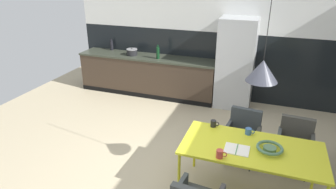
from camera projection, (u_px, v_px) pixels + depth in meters
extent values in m
plane|color=tan|center=(170.00, 182.00, 4.09)|extent=(8.57, 8.57, 0.00)
cube|color=black|center=(218.00, 65.00, 6.56)|extent=(6.59, 0.12, 1.48)
cube|color=#3B2E23|center=(148.00, 76.00, 6.85)|extent=(3.18, 0.60, 0.86)
cube|color=#353A2E|center=(147.00, 57.00, 6.68)|extent=(3.21, 0.63, 0.04)
cube|color=black|center=(143.00, 96.00, 6.74)|extent=(3.18, 0.01, 0.10)
cube|color=#ADAFB2|center=(236.00, 64.00, 6.04)|extent=(0.73, 0.60, 1.85)
cube|color=gold|center=(252.00, 148.00, 3.57)|extent=(1.68, 0.83, 0.03)
cylinder|color=gold|center=(195.00, 146.00, 4.29)|extent=(0.04, 0.04, 0.71)
cylinder|color=gold|center=(316.00, 169.00, 3.79)|extent=(0.04, 0.04, 0.71)
cylinder|color=gold|center=(179.00, 178.00, 3.64)|extent=(0.04, 0.04, 0.71)
cube|color=#393C3A|center=(241.00, 138.00, 4.40)|extent=(0.53, 0.51, 0.06)
cube|color=#313739|center=(246.00, 120.00, 4.48)|extent=(0.46, 0.13, 0.37)
cube|color=#3C3B35|center=(257.00, 136.00, 4.27)|extent=(0.10, 0.42, 0.14)
cube|color=#363A3D|center=(227.00, 129.00, 4.45)|extent=(0.10, 0.42, 0.14)
cylinder|color=black|center=(251.00, 160.00, 4.25)|extent=(0.02, 0.02, 0.36)
cylinder|color=black|center=(224.00, 153.00, 4.41)|extent=(0.02, 0.02, 0.36)
cylinder|color=black|center=(256.00, 147.00, 4.56)|extent=(0.02, 0.02, 0.36)
cylinder|color=black|center=(230.00, 141.00, 4.72)|extent=(0.02, 0.02, 0.36)
cylinder|color=black|center=(252.00, 163.00, 4.47)|extent=(0.06, 0.41, 0.02)
cylinder|color=black|center=(226.00, 156.00, 4.63)|extent=(0.06, 0.41, 0.02)
cube|color=#3A3F3F|center=(180.00, 189.00, 3.25)|extent=(0.09, 0.42, 0.14)
cube|color=#393C3A|center=(294.00, 147.00, 4.19)|extent=(0.51, 0.49, 0.06)
cube|color=#3E3D36|center=(297.00, 128.00, 4.27)|extent=(0.46, 0.11, 0.34)
cube|color=#3A3A36|center=(312.00, 144.00, 4.06)|extent=(0.08, 0.42, 0.14)
cube|color=#3B403E|center=(279.00, 137.00, 4.23)|extent=(0.08, 0.42, 0.14)
cylinder|color=black|center=(306.00, 170.00, 4.04)|extent=(0.02, 0.02, 0.37)
cylinder|color=black|center=(276.00, 163.00, 4.19)|extent=(0.02, 0.02, 0.37)
cylinder|color=black|center=(307.00, 156.00, 4.36)|extent=(0.02, 0.02, 0.37)
cylinder|color=black|center=(278.00, 149.00, 4.50)|extent=(0.02, 0.02, 0.37)
cylinder|color=black|center=(304.00, 173.00, 4.27)|extent=(0.05, 0.41, 0.02)
cylinder|color=black|center=(275.00, 166.00, 4.41)|extent=(0.05, 0.41, 0.02)
cylinder|color=#4C704C|center=(270.00, 149.00, 3.48)|extent=(0.15, 0.15, 0.05)
torus|color=#496F53|center=(270.00, 148.00, 3.47)|extent=(0.31, 0.31, 0.04)
cube|color=white|center=(231.00, 148.00, 3.53)|extent=(0.14, 0.23, 0.01)
cube|color=white|center=(243.00, 151.00, 3.48)|extent=(0.14, 0.23, 0.01)
cube|color=#4C7F4C|center=(237.00, 149.00, 3.50)|extent=(0.01, 0.24, 0.00)
cylinder|color=black|center=(213.00, 124.00, 4.01)|extent=(0.08, 0.08, 0.09)
torus|color=black|center=(217.00, 124.00, 3.99)|extent=(0.06, 0.01, 0.06)
cylinder|color=#335B93|center=(248.00, 131.00, 3.83)|extent=(0.08, 0.08, 0.08)
torus|color=#335B93|center=(253.00, 132.00, 3.81)|extent=(0.06, 0.01, 0.06)
cylinder|color=#B23D33|center=(220.00, 154.00, 3.35)|extent=(0.08, 0.08, 0.10)
torus|color=#B23D33|center=(224.00, 154.00, 3.33)|extent=(0.07, 0.01, 0.07)
cylinder|color=black|center=(132.00, 52.00, 6.73)|extent=(0.24, 0.24, 0.13)
cylinder|color=gray|center=(132.00, 49.00, 6.70)|extent=(0.25, 0.25, 0.01)
sphere|color=black|center=(132.00, 48.00, 6.69)|extent=(0.02, 0.02, 0.02)
cylinder|color=#0F3319|center=(158.00, 53.00, 6.44)|extent=(0.07, 0.07, 0.26)
cylinder|color=#0F3319|center=(158.00, 46.00, 6.37)|extent=(0.03, 0.03, 0.05)
cylinder|color=black|center=(112.00, 46.00, 7.14)|extent=(0.07, 0.07, 0.21)
cylinder|color=black|center=(111.00, 40.00, 7.08)|extent=(0.03, 0.03, 0.06)
cylinder|color=black|center=(271.00, 8.00, 2.95)|extent=(0.01, 0.01, 1.09)
cone|color=#31333D|center=(262.00, 71.00, 3.22)|extent=(0.35, 0.35, 0.24)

